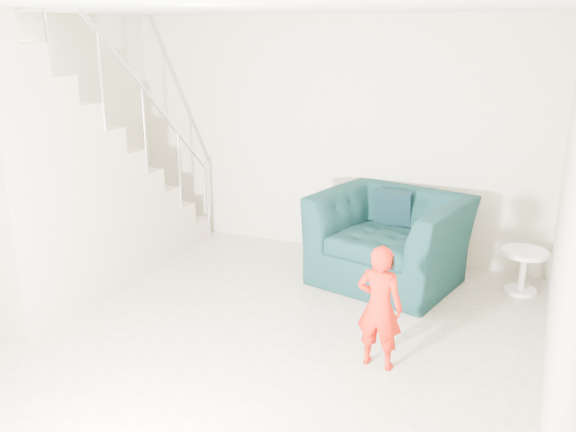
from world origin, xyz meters
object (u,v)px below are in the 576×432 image
(armchair, at_px, (390,239))
(staircase, at_px, (60,199))
(toddler, at_px, (379,307))
(side_table, at_px, (523,264))

(armchair, distance_m, staircase, 3.33)
(toddler, bearing_deg, armchair, -74.69)
(armchair, bearing_deg, staircase, -140.06)
(staircase, bearing_deg, armchair, 26.69)
(armchair, height_order, side_table, armchair)
(armchair, relative_size, staircase, 0.39)
(staircase, bearing_deg, side_table, 22.02)
(toddler, bearing_deg, staircase, 0.09)
(side_table, xyz_separation_m, staircase, (-4.24, -1.72, 0.65))
(toddler, relative_size, staircase, 0.28)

